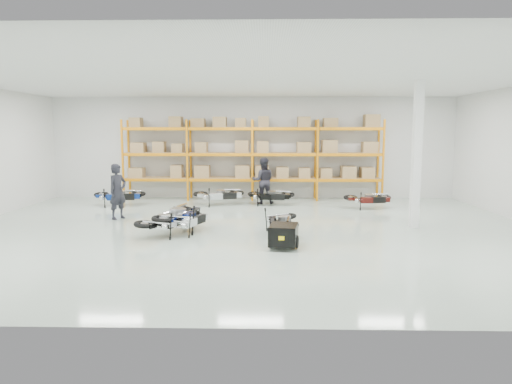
{
  "coord_description": "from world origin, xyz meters",
  "views": [
    {
      "loc": [
        0.59,
        -13.56,
        2.95
      ],
      "look_at": [
        0.28,
        0.55,
        1.1
      ],
      "focal_mm": 32.0,
      "sensor_mm": 36.0,
      "label": 1
    }
  ],
  "objects_px": {
    "moto_back_b": "(220,192)",
    "moto_silver_left": "(186,216)",
    "moto_touring_right": "(281,218)",
    "person_left": "(118,191)",
    "person_back": "(263,181)",
    "trailer": "(284,235)",
    "moto_back_c": "(270,193)",
    "moto_black_far_left": "(166,217)",
    "moto_back_d": "(369,196)",
    "moto_blue_centre": "(181,211)",
    "moto_back_a": "(119,193)"
  },
  "relations": [
    {
      "from": "moto_touring_right",
      "to": "person_back",
      "type": "height_order",
      "value": "person_back"
    },
    {
      "from": "moto_back_a",
      "to": "person_back",
      "type": "height_order",
      "value": "person_back"
    },
    {
      "from": "moto_touring_right",
      "to": "moto_back_a",
      "type": "xyz_separation_m",
      "value": [
        -6.38,
        5.09,
        0.04
      ]
    },
    {
      "from": "moto_back_d",
      "to": "moto_silver_left",
      "type": "bearing_deg",
      "value": 121.16
    },
    {
      "from": "moto_silver_left",
      "to": "moto_back_a",
      "type": "distance_m",
      "value": 6.15
    },
    {
      "from": "moto_black_far_left",
      "to": "moto_back_d",
      "type": "height_order",
      "value": "moto_black_far_left"
    },
    {
      "from": "moto_back_b",
      "to": "moto_silver_left",
      "type": "bearing_deg",
      "value": 159.84
    },
    {
      "from": "moto_silver_left",
      "to": "moto_back_c",
      "type": "relative_size",
      "value": 1.01
    },
    {
      "from": "person_left",
      "to": "moto_touring_right",
      "type": "bearing_deg",
      "value": -80.09
    },
    {
      "from": "moto_touring_right",
      "to": "person_left",
      "type": "relative_size",
      "value": 0.86
    },
    {
      "from": "moto_black_far_left",
      "to": "moto_touring_right",
      "type": "height_order",
      "value": "moto_black_far_left"
    },
    {
      "from": "moto_touring_right",
      "to": "trailer",
      "type": "relative_size",
      "value": 1.1
    },
    {
      "from": "moto_back_b",
      "to": "moto_back_c",
      "type": "bearing_deg",
      "value": -103.44
    },
    {
      "from": "person_back",
      "to": "trailer",
      "type": "bearing_deg",
      "value": 89.82
    },
    {
      "from": "moto_blue_centre",
      "to": "person_back",
      "type": "xyz_separation_m",
      "value": [
        2.43,
        5.35,
        0.35
      ]
    },
    {
      "from": "moto_black_far_left",
      "to": "moto_back_b",
      "type": "relative_size",
      "value": 0.96
    },
    {
      "from": "moto_back_a",
      "to": "person_back",
      "type": "bearing_deg",
      "value": -91.91
    },
    {
      "from": "moto_back_c",
      "to": "person_back",
      "type": "height_order",
      "value": "person_back"
    },
    {
      "from": "moto_black_far_left",
      "to": "person_back",
      "type": "height_order",
      "value": "person_back"
    },
    {
      "from": "moto_touring_right",
      "to": "trailer",
      "type": "xyz_separation_m",
      "value": [
        0.0,
        -1.6,
        -0.14
      ]
    },
    {
      "from": "trailer",
      "to": "person_back",
      "type": "distance_m",
      "value": 7.45
    },
    {
      "from": "moto_back_b",
      "to": "moto_back_d",
      "type": "relative_size",
      "value": 1.11
    },
    {
      "from": "moto_back_c",
      "to": "person_back",
      "type": "distance_m",
      "value": 0.68
    },
    {
      "from": "moto_silver_left",
      "to": "moto_black_far_left",
      "type": "height_order",
      "value": "moto_black_far_left"
    },
    {
      "from": "moto_touring_right",
      "to": "moto_back_b",
      "type": "height_order",
      "value": "moto_back_b"
    },
    {
      "from": "moto_back_a",
      "to": "moto_back_d",
      "type": "bearing_deg",
      "value": -101.49
    },
    {
      "from": "moto_touring_right",
      "to": "person_left",
      "type": "distance_m",
      "value": 6.0
    },
    {
      "from": "trailer",
      "to": "moto_back_b",
      "type": "bearing_deg",
      "value": 117.48
    },
    {
      "from": "trailer",
      "to": "moto_back_a",
      "type": "distance_m",
      "value": 9.24
    },
    {
      "from": "trailer",
      "to": "moto_back_c",
      "type": "distance_m",
      "value": 7.01
    },
    {
      "from": "moto_black_far_left",
      "to": "moto_blue_centre",
      "type": "bearing_deg",
      "value": -97.68
    },
    {
      "from": "moto_back_a",
      "to": "moto_back_b",
      "type": "distance_m",
      "value": 4.05
    },
    {
      "from": "moto_silver_left",
      "to": "moto_back_d",
      "type": "bearing_deg",
      "value": -119.08
    },
    {
      "from": "moto_silver_left",
      "to": "person_left",
      "type": "xyz_separation_m",
      "value": [
        -2.71,
        2.24,
        0.43
      ]
    },
    {
      "from": "moto_back_a",
      "to": "person_back",
      "type": "distance_m",
      "value": 5.86
    },
    {
      "from": "moto_blue_centre",
      "to": "trailer",
      "type": "bearing_deg",
      "value": 154.03
    },
    {
      "from": "moto_back_a",
      "to": "moto_back_d",
      "type": "distance_m",
      "value": 9.95
    },
    {
      "from": "moto_touring_right",
      "to": "moto_back_c",
      "type": "distance_m",
      "value": 5.41
    },
    {
      "from": "moto_black_far_left",
      "to": "moto_back_a",
      "type": "distance_m",
      "value": 6.06
    },
    {
      "from": "moto_touring_right",
      "to": "person_left",
      "type": "height_order",
      "value": "person_left"
    },
    {
      "from": "moto_blue_centre",
      "to": "person_left",
      "type": "xyz_separation_m",
      "value": [
        -2.51,
        1.86,
        0.34
      ]
    },
    {
      "from": "moto_black_far_left",
      "to": "person_left",
      "type": "bearing_deg",
      "value": -27.44
    },
    {
      "from": "moto_back_a",
      "to": "moto_silver_left",
      "type": "bearing_deg",
      "value": -153.48
    },
    {
      "from": "moto_touring_right",
      "to": "moto_back_c",
      "type": "bearing_deg",
      "value": 93.43
    },
    {
      "from": "moto_touring_right",
      "to": "moto_back_d",
      "type": "height_order",
      "value": "moto_touring_right"
    },
    {
      "from": "moto_touring_right",
      "to": "moto_back_d",
      "type": "relative_size",
      "value": 1.01
    },
    {
      "from": "moto_blue_centre",
      "to": "moto_back_a",
      "type": "height_order",
      "value": "moto_blue_centre"
    },
    {
      "from": "trailer",
      "to": "person_back",
      "type": "height_order",
      "value": "person_back"
    },
    {
      "from": "moto_touring_right",
      "to": "moto_blue_centre",
      "type": "bearing_deg",
      "value": 172.06
    },
    {
      "from": "moto_silver_left",
      "to": "moto_back_a",
      "type": "relative_size",
      "value": 0.96
    }
  ]
}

